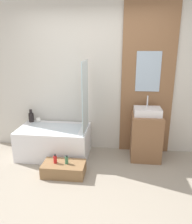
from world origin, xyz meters
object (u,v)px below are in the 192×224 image
(sink, at_px, (147,111))
(vase_round_light, at_px, (38,120))
(bathtub, at_px, (54,141))
(vase_tall_dark, at_px, (31,117))
(wooden_step_bench, at_px, (64,169))
(bottle_soap_secondary, at_px, (67,160))
(bottle_soap_primary, at_px, (55,159))

(sink, xyz_separation_m, vase_round_light, (-1.96, 0.18, -0.28))
(bathtub, distance_m, vase_tall_dark, 0.67)
(wooden_step_bench, height_order, vase_round_light, vase_round_light)
(vase_tall_dark, bearing_deg, bottle_soap_secondary, -44.95)
(wooden_step_bench, bearing_deg, bottle_soap_primary, 180.00)
(vase_tall_dark, bearing_deg, bathtub, -28.09)
(wooden_step_bench, xyz_separation_m, vase_round_light, (-0.69, 0.87, 0.47))
(vase_tall_dark, distance_m, bottle_soap_secondary, 1.29)
(bottle_soap_primary, bearing_deg, bathtub, 107.85)
(sink, bearing_deg, bottle_soap_secondary, -150.26)
(bottle_soap_secondary, bearing_deg, vase_round_light, 130.27)
(sink, distance_m, vase_tall_dark, 2.11)
(bathtub, height_order, bottle_soap_primary, bathtub)
(sink, xyz_separation_m, vase_tall_dark, (-2.09, 0.18, -0.22))
(vase_tall_dark, distance_m, bottle_soap_primary, 1.17)
(sink, bearing_deg, bottle_soap_primary, -153.44)
(bathtub, xyz_separation_m, bottle_soap_primary, (0.19, -0.60, -0.01))
(sink, relative_size, bottle_soap_secondary, 3.24)
(vase_round_light, distance_m, bottle_soap_secondary, 1.19)
(bottle_soap_primary, height_order, bottle_soap_secondary, bottle_soap_primary)
(bathtub, bearing_deg, vase_round_light, 143.87)
(bathtub, bearing_deg, vase_tall_dark, 151.91)
(vase_round_light, bearing_deg, vase_tall_dark, -179.21)
(vase_round_light, relative_size, bottle_soap_secondary, 0.66)
(bottle_soap_primary, bearing_deg, vase_round_light, 122.93)
(wooden_step_bench, bearing_deg, bathtub, 118.03)
(wooden_step_bench, bearing_deg, vase_tall_dark, 133.44)
(wooden_step_bench, distance_m, sink, 1.62)
(bottle_soap_primary, relative_size, bottle_soap_secondary, 1.04)
(bathtub, height_order, wooden_step_bench, bathtub)
(wooden_step_bench, height_order, bottle_soap_primary, bottle_soap_primary)
(bathtub, distance_m, sink, 1.69)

